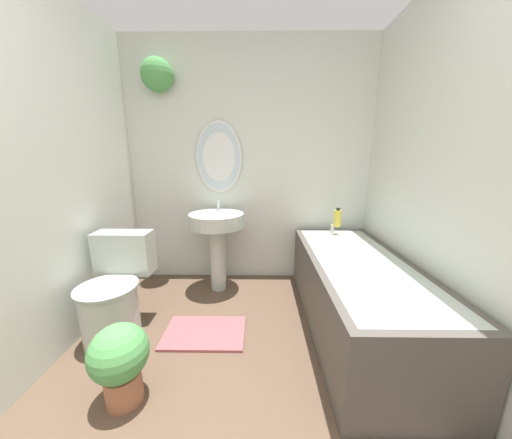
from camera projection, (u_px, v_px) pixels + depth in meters
wall_back at (244, 160)px, 2.60m from camera, size 2.54×0.29×2.40m
wall_left at (18, 173)px, 1.42m from camera, size 0.06×2.58×2.40m
wall_right at (470, 173)px, 1.39m from camera, size 0.06×2.58×2.40m
toilet at (115, 295)px, 1.85m from camera, size 0.42×0.56×0.73m
pedestal_sink at (217, 232)px, 2.45m from camera, size 0.52×0.52×0.87m
bathtub at (357, 292)px, 1.94m from camera, size 0.71×1.67×0.63m
shampoo_bottle at (338, 218)px, 2.49m from camera, size 0.07×0.07×0.18m
potted_plant at (120, 359)px, 1.33m from camera, size 0.30×0.30×0.45m
bath_mat at (205, 333)px, 1.91m from camera, size 0.59×0.38×0.02m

